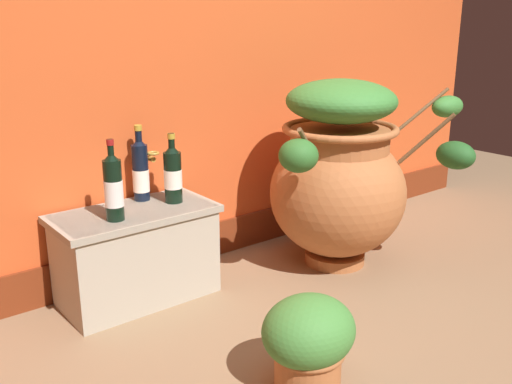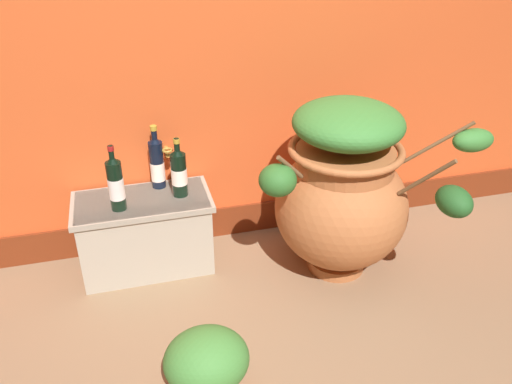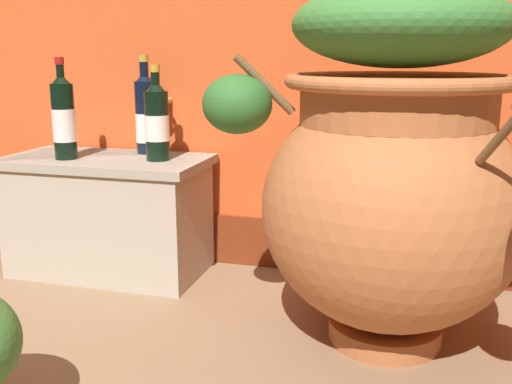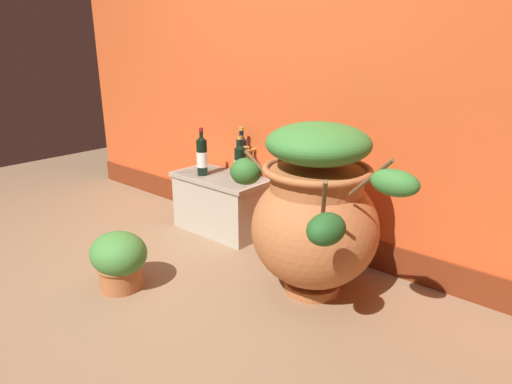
# 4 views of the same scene
# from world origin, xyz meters

# --- Properties ---
(terracotta_urn) EXTENTS (1.08, 0.86, 0.93)m
(terracotta_urn) POSITION_xyz_m (0.57, 0.63, 0.47)
(terracotta_urn) COLOR #B26638
(terracotta_urn) RESTS_ON ground_plane
(stone_ledge) EXTENTS (0.70, 0.36, 0.41)m
(stone_ledge) POSITION_xyz_m (-0.41, 0.90, 0.22)
(stone_ledge) COLOR #B2A893
(stone_ledge) RESTS_ON ground_plane
(wine_bottle_left) EXTENTS (0.08, 0.08, 0.31)m
(wine_bottle_left) POSITION_xyz_m (-0.21, 0.90, 0.55)
(wine_bottle_left) COLOR black
(wine_bottle_left) RESTS_ON stone_ledge
(wine_bottle_middle) EXTENTS (0.08, 0.08, 0.34)m
(wine_bottle_middle) POSITION_xyz_m (-0.52, 0.84, 0.56)
(wine_bottle_middle) COLOR black
(wine_bottle_middle) RESTS_ON stone_ledge
(wine_bottle_right) EXTENTS (0.07, 0.07, 0.34)m
(wine_bottle_right) POSITION_xyz_m (-0.31, 1.02, 0.55)
(wine_bottle_right) COLOR black
(wine_bottle_right) RESTS_ON stone_ledge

